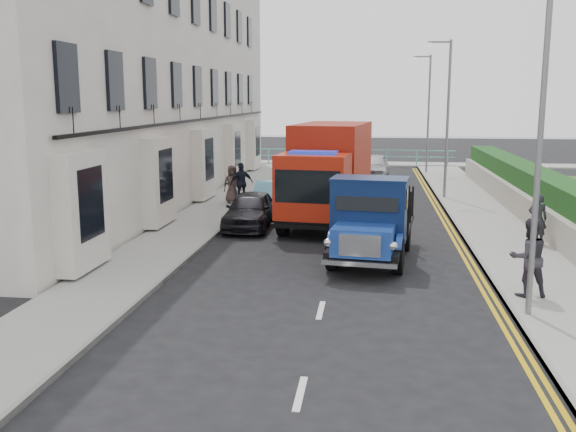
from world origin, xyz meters
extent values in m
plane|color=black|center=(0.00, 0.00, 0.00)|extent=(120.00, 120.00, 0.00)
cube|color=gray|center=(-5.20, 9.00, 0.06)|extent=(2.40, 38.00, 0.12)
cube|color=gray|center=(5.30, 9.00, 0.06)|extent=(2.60, 38.00, 0.12)
cube|color=gray|center=(0.00, 29.00, 0.06)|extent=(30.00, 2.50, 0.12)
plane|color=slate|center=(0.00, 60.00, 0.00)|extent=(120.00, 120.00, 0.00)
cube|color=silver|center=(-9.50, 13.00, 7.00)|extent=(6.00, 30.00, 14.00)
cube|color=black|center=(-6.35, 13.00, 3.60)|extent=(0.12, 28.00, 0.10)
cube|color=#B2AD9E|center=(6.60, 9.00, 0.55)|extent=(0.30, 28.00, 1.00)
cube|color=#173A12|center=(7.30, 9.00, 0.95)|extent=(1.20, 28.00, 1.70)
cube|color=#59B2A5|center=(0.00, 28.20, 1.08)|extent=(13.00, 0.08, 0.06)
cube|color=#59B2A5|center=(0.00, 28.20, 0.65)|extent=(13.00, 0.06, 0.05)
cylinder|color=slate|center=(4.30, -2.00, 3.50)|extent=(0.12, 0.12, 7.00)
cylinder|color=slate|center=(4.30, 14.00, 3.50)|extent=(0.12, 0.12, 7.00)
cube|color=slate|center=(3.80, 14.00, 6.90)|extent=(1.00, 0.08, 0.08)
cube|color=beige|center=(3.30, 14.00, 6.78)|extent=(0.35, 0.18, 0.18)
cylinder|color=slate|center=(4.30, 24.00, 3.50)|extent=(0.12, 0.12, 7.00)
cube|color=slate|center=(3.80, 24.00, 6.90)|extent=(1.00, 0.08, 0.08)
cube|color=beige|center=(3.30, 24.00, 6.78)|extent=(0.35, 0.18, 0.18)
cylinder|color=black|center=(0.05, 1.34, 0.47)|extent=(0.36, 0.97, 0.94)
cylinder|color=black|center=(1.76, 1.14, 0.47)|extent=(0.36, 0.97, 0.94)
cylinder|color=black|center=(0.37, 4.08, 0.47)|extent=(0.36, 0.97, 0.94)
cylinder|color=black|center=(2.09, 3.87, 0.47)|extent=(0.36, 0.97, 0.94)
cube|color=black|center=(1.07, 2.61, 0.61)|extent=(2.41, 4.90, 0.18)
cube|color=#1C3E98|center=(0.85, 0.80, 0.96)|extent=(1.66, 1.45, 0.71)
cube|color=silver|center=(0.78, 0.15, 0.96)|extent=(1.03, 0.20, 0.54)
cube|color=#0C1B44|center=(0.99, 1.93, 1.52)|extent=(2.09, 1.40, 1.72)
cube|color=black|center=(1.20, 3.78, 0.83)|extent=(2.37, 2.97, 0.12)
cylinder|color=black|center=(-1.84, 5.46, 0.52)|extent=(0.42, 1.07, 1.04)
cylinder|color=black|center=(0.13, 5.24, 0.52)|extent=(0.42, 1.07, 1.04)
cylinder|color=black|center=(-1.51, 8.37, 0.52)|extent=(0.42, 1.07, 1.04)
cylinder|color=black|center=(0.46, 8.14, 0.52)|extent=(0.42, 1.07, 1.04)
cylinder|color=black|center=(-1.27, 10.43, 0.52)|extent=(0.42, 1.07, 1.04)
cylinder|color=black|center=(0.70, 10.21, 0.52)|extent=(0.42, 1.07, 1.04)
cube|color=black|center=(-0.57, 7.79, 0.71)|extent=(2.90, 6.81, 0.24)
cube|color=#A01C0B|center=(-0.85, 5.35, 1.70)|extent=(2.45, 2.04, 2.08)
cube|color=black|center=(-0.95, 4.49, 1.79)|extent=(2.07, 0.31, 1.04)
cube|color=maroon|center=(-0.46, 8.82, 2.17)|extent=(2.90, 5.14, 2.83)
imported|color=black|center=(-3.17, 6.56, 0.65)|extent=(1.55, 3.81, 1.30)
imported|color=#5FB0CC|center=(-2.76, 9.20, 0.65)|extent=(1.42, 3.95, 1.30)
imported|color=#BBBAC0|center=(-2.60, 16.01, 0.74)|extent=(2.21, 5.18, 1.49)
imported|color=black|center=(-0.69, 24.05, 0.71)|extent=(4.20, 5.59, 1.41)
imported|color=#B9B8BD|center=(1.10, 21.09, 0.72)|extent=(2.02, 4.32, 1.43)
imported|color=#222328|center=(6.08, 4.81, 0.89)|extent=(0.59, 0.42, 1.54)
imported|color=#312C36|center=(4.54, -0.74, 1.01)|extent=(0.98, 0.82, 1.78)
imported|color=black|center=(-4.40, 11.12, 0.98)|extent=(1.08, 0.88, 1.72)
imported|color=#42332F|center=(-4.81, 11.17, 0.92)|extent=(0.93, 0.81, 1.61)
camera|label=1|loc=(1.01, -15.22, 4.51)|focal=40.00mm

